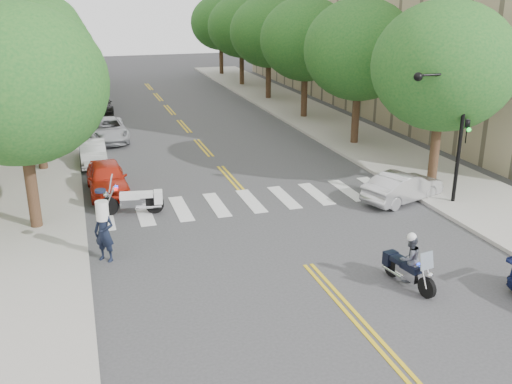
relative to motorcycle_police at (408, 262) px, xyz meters
name	(u,v)px	position (x,y,z in m)	size (l,w,h in m)	color
ground	(308,265)	(-2.40, 2.21, -0.80)	(140.00, 140.00, 0.00)	#38383A
sidewalk_left	(36,135)	(-11.90, 24.21, -0.72)	(5.00, 60.00, 0.15)	#9E9991
sidewalk_right	(312,116)	(7.10, 24.21, -0.72)	(5.00, 60.00, 0.15)	#9E9991
tree_l_0	(18,85)	(-11.20, 8.21, 4.76)	(6.40, 6.40, 8.45)	#382316
tree_l_1	(30,60)	(-11.20, 16.21, 4.76)	(6.40, 6.40, 8.45)	#382316
tree_l_2	(37,46)	(-11.20, 24.21, 4.76)	(6.40, 6.40, 8.45)	#382316
tree_l_3	(42,37)	(-11.20, 32.21, 4.76)	(6.40, 6.40, 8.45)	#382316
tree_l_4	(45,30)	(-11.20, 40.21, 4.76)	(6.40, 6.40, 8.45)	#382316
tree_l_5	(47,25)	(-11.20, 48.21, 4.76)	(6.40, 6.40, 8.45)	#382316
tree_r_0	(444,66)	(6.40, 8.21, 4.76)	(6.40, 6.40, 8.45)	#382316
tree_r_1	(359,50)	(6.40, 16.21, 4.76)	(6.40, 6.40, 8.45)	#382316
tree_r_2	(306,39)	(6.40, 24.21, 4.76)	(6.40, 6.40, 8.45)	#382316
tree_r_3	(269,32)	(6.40, 32.21, 4.76)	(6.40, 6.40, 8.45)	#382316
tree_r_4	(241,27)	(6.40, 40.21, 4.76)	(6.40, 6.40, 8.45)	#382316
tree_r_5	(221,23)	(6.40, 48.21, 4.76)	(6.40, 6.40, 8.45)	#382316
traffic_signal_pole	(453,120)	(5.32, 5.71, 2.92)	(2.82, 0.42, 6.00)	black
motorcycle_police	(408,262)	(0.00, 0.00, 0.00)	(0.83, 2.20, 1.79)	black
motorcycle_parked	(137,200)	(-7.29, 8.69, -0.21)	(2.61, 0.85, 1.69)	black
officer_standing	(104,232)	(-8.82, 4.64, 0.23)	(0.75, 0.49, 2.06)	black
convertible	(403,187)	(3.91, 6.71, -0.14)	(1.39, 3.98, 1.31)	#B3B3B5
parked_car_a	(107,178)	(-8.29, 11.71, -0.08)	(1.70, 4.22, 1.44)	red
parked_car_b	(93,153)	(-8.70, 16.71, -0.18)	(1.31, 3.76, 1.24)	#BABABA
parked_car_c	(108,130)	(-7.60, 21.71, -0.12)	(2.25, 4.89, 1.36)	#A2A4AA
parked_car_d	(100,104)	(-7.60, 30.71, -0.15)	(1.82, 4.47, 1.30)	black
parked_car_e	(82,94)	(-8.70, 35.98, -0.13)	(1.59, 3.94, 1.34)	gray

